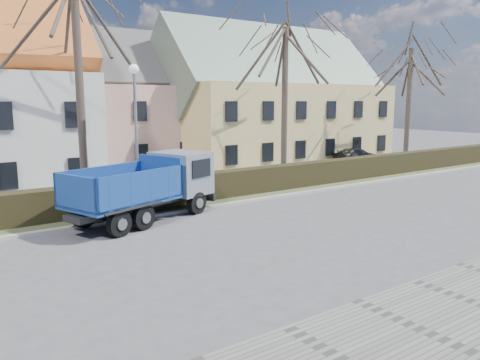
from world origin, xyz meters
TOP-DOWN VIEW (x-y plane):
  - ground at (0.00, 0.00)m, footprint 120.00×120.00m
  - sidewalk_near at (0.00, -8.50)m, footprint 80.00×5.00m
  - curb_far at (0.00, 4.60)m, footprint 80.00×0.30m
  - grass_strip at (0.00, 6.20)m, footprint 80.00×3.00m
  - hedge at (0.00, 6.00)m, footprint 60.00×0.90m
  - building_pink at (4.00, 20.00)m, footprint 10.80×8.80m
  - building_yellow at (16.00, 17.00)m, footprint 18.80×10.80m
  - tree_1 at (-2.00, 8.50)m, footprint 9.20×9.20m
  - tree_2 at (10.00, 8.50)m, footprint 8.00×8.00m
  - tree_3 at (22.00, 8.50)m, footprint 7.60×7.60m
  - dump_truck at (-1.15, 4.20)m, footprint 7.15×4.59m
  - streetlight at (-0.03, 7.00)m, footprint 0.51×0.51m
  - cart_frame at (-3.14, 4.78)m, footprint 0.76×0.56m
  - parked_car_b at (19.49, 11.09)m, footprint 4.11×1.69m

SIDE VIEW (x-z plane):
  - ground at x=0.00m, z-range 0.00..0.00m
  - sidewalk_near at x=0.00m, z-range 0.00..0.08m
  - grass_strip at x=0.00m, z-range 0.00..0.10m
  - curb_far at x=0.00m, z-range 0.00..0.12m
  - cart_frame at x=-3.14m, z-range 0.00..0.62m
  - parked_car_b at x=19.49m, z-range 0.00..1.19m
  - hedge at x=0.00m, z-range 0.00..1.30m
  - dump_truck at x=-1.15m, z-range 0.00..2.68m
  - streetlight at x=-0.03m, z-range 0.00..6.47m
  - building_pink at x=4.00m, z-range 0.00..8.00m
  - building_yellow at x=16.00m, z-range 0.00..8.50m
  - tree_3 at x=22.00m, z-range 0.00..10.45m
  - tree_2 at x=10.00m, z-range 0.00..11.00m
  - tree_1 at x=-2.00m, z-range 0.00..12.65m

